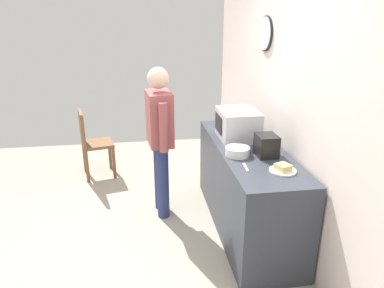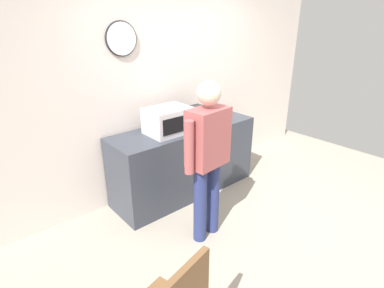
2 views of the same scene
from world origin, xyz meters
TOP-DOWN VIEW (x-y plane):
  - ground_plane at (0.00, 0.00)m, footprint 6.00×6.00m
  - back_wall at (-0.00, 1.60)m, footprint 5.40×0.13m
  - kitchen_counter at (-0.13, 1.22)m, footprint 1.92×0.62m
  - microwave at (-0.40, 1.18)m, footprint 0.50×0.39m
  - sandwich_plate at (0.50, 1.32)m, footprint 0.22×0.22m
  - salad_bowl at (0.09, 1.05)m, footprint 0.22×0.22m
  - toaster at (0.13, 1.31)m, footprint 0.22×0.18m
  - fork_utensil at (0.37, 1.04)m, footprint 0.17×0.03m
  - spoon_utensil at (-0.28, 1.47)m, footprint 0.13×0.14m
  - person_standing at (-0.53, 0.37)m, footprint 0.59×0.28m

SIDE VIEW (x-z plane):
  - ground_plane at x=0.00m, z-range 0.00..0.00m
  - kitchen_counter at x=-0.13m, z-range 0.00..0.90m
  - fork_utensil at x=0.37m, z-range 0.90..0.90m
  - spoon_utensil at x=-0.28m, z-range 0.90..0.90m
  - sandwich_plate at x=0.50m, z-range 0.89..0.95m
  - salad_bowl at x=0.09m, z-range 0.90..0.98m
  - person_standing at x=-0.53m, z-range 0.14..1.77m
  - toaster at x=0.13m, z-range 0.90..1.10m
  - microwave at x=-0.40m, z-range 0.90..1.20m
  - back_wall at x=0.00m, z-range 0.00..2.60m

